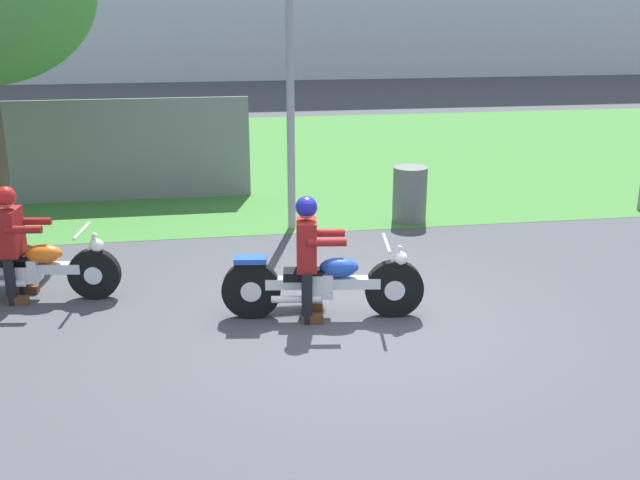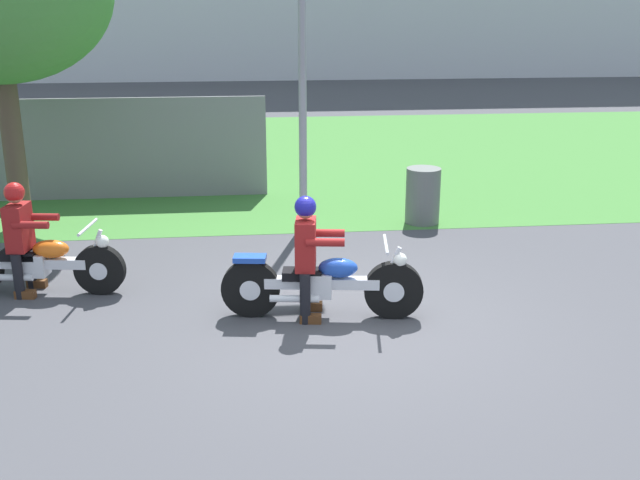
{
  "view_description": "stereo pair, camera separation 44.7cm",
  "coord_description": "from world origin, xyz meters",
  "px_view_note": "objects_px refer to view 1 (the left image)",
  "views": [
    {
      "loc": [
        -1.62,
        -7.59,
        3.44
      ],
      "look_at": [
        -0.32,
        0.4,
        0.85
      ],
      "focal_mm": 42.36,
      "sensor_mm": 36.0,
      "label": 1
    },
    {
      "loc": [
        -1.18,
        -7.65,
        3.44
      ],
      "look_at": [
        -0.32,
        0.4,
        0.85
      ],
      "focal_mm": 42.36,
      "sensor_mm": 36.0,
      "label": 2
    }
  ],
  "objects_px": {
    "motorcycle_follow": "(31,269)",
    "rider_follow": "(12,235)",
    "streetlight_pole": "(298,6)",
    "rider_lead": "(308,248)",
    "motorcycle_lead": "(323,284)",
    "trash_can": "(410,194)"
  },
  "relations": [
    {
      "from": "motorcycle_follow",
      "to": "streetlight_pole",
      "type": "xyz_separation_m",
      "value": [
        3.56,
        2.42,
        2.96
      ]
    },
    {
      "from": "rider_lead",
      "to": "rider_follow",
      "type": "distance_m",
      "value": 3.52
    },
    {
      "from": "motorcycle_follow",
      "to": "streetlight_pole",
      "type": "bearing_deg",
      "value": 42.13
    },
    {
      "from": "motorcycle_lead",
      "to": "rider_follow",
      "type": "height_order",
      "value": "rider_follow"
    },
    {
      "from": "motorcycle_lead",
      "to": "rider_lead",
      "type": "xyz_separation_m",
      "value": [
        -0.17,
        0.03,
        0.42
      ]
    },
    {
      "from": "rider_lead",
      "to": "streetlight_pole",
      "type": "relative_size",
      "value": 0.27
    },
    {
      "from": "motorcycle_follow",
      "to": "rider_follow",
      "type": "relative_size",
      "value": 1.53
    },
    {
      "from": "rider_follow",
      "to": "trash_can",
      "type": "height_order",
      "value": "rider_follow"
    },
    {
      "from": "rider_lead",
      "to": "motorcycle_follow",
      "type": "bearing_deg",
      "value": 169.4
    },
    {
      "from": "streetlight_pole",
      "to": "rider_lead",
      "type": "bearing_deg",
      "value": -96.15
    },
    {
      "from": "motorcycle_follow",
      "to": "streetlight_pole",
      "type": "relative_size",
      "value": 0.4
    },
    {
      "from": "trash_can",
      "to": "streetlight_pole",
      "type": "bearing_deg",
      "value": -177.29
    },
    {
      "from": "motorcycle_lead",
      "to": "rider_follow",
      "type": "bearing_deg",
      "value": 170.29
    },
    {
      "from": "motorcycle_follow",
      "to": "rider_follow",
      "type": "xyz_separation_m",
      "value": [
        -0.17,
        0.03,
        0.43
      ]
    },
    {
      "from": "rider_follow",
      "to": "motorcycle_follow",
      "type": "bearing_deg",
      "value": -0.86
    },
    {
      "from": "motorcycle_lead",
      "to": "rider_lead",
      "type": "distance_m",
      "value": 0.46
    },
    {
      "from": "motorcycle_follow",
      "to": "rider_follow",
      "type": "height_order",
      "value": "rider_follow"
    },
    {
      "from": "motorcycle_lead",
      "to": "streetlight_pole",
      "type": "distance_m",
      "value": 4.59
    },
    {
      "from": "rider_follow",
      "to": "streetlight_pole",
      "type": "bearing_deg",
      "value": 40.65
    },
    {
      "from": "rider_lead",
      "to": "motorcycle_follow",
      "type": "xyz_separation_m",
      "value": [
        -3.18,
        1.07,
        -0.44
      ]
    },
    {
      "from": "streetlight_pole",
      "to": "motorcycle_lead",
      "type": "bearing_deg",
      "value": -93.41
    },
    {
      "from": "motorcycle_lead",
      "to": "rider_follow",
      "type": "distance_m",
      "value": 3.71
    }
  ]
}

